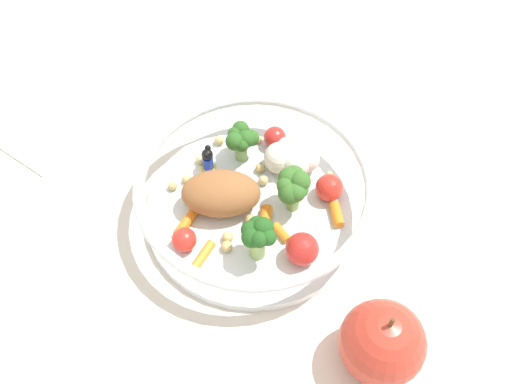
# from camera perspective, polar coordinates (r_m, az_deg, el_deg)

# --- Properties ---
(ground_plane) EXTENTS (2.40, 2.40, 0.00)m
(ground_plane) POSITION_cam_1_polar(r_m,az_deg,el_deg) (0.62, -1.27, -1.59)
(ground_plane) COLOR silver
(food_container) EXTENTS (0.24, 0.24, 0.07)m
(food_container) POSITION_cam_1_polar(r_m,az_deg,el_deg) (0.60, 0.20, 0.26)
(food_container) COLOR white
(food_container) RESTS_ON ground_plane
(loose_apple) EXTENTS (0.08, 0.08, 0.09)m
(loose_apple) POSITION_cam_1_polar(r_m,az_deg,el_deg) (0.52, 12.44, -14.47)
(loose_apple) COLOR #BC3828
(loose_apple) RESTS_ON ground_plane
(folded_napkin) EXTENTS (0.13, 0.16, 0.01)m
(folded_napkin) POSITION_cam_1_polar(r_m,az_deg,el_deg) (0.74, -19.21, 6.92)
(folded_napkin) COLOR white
(folded_napkin) RESTS_ON ground_plane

